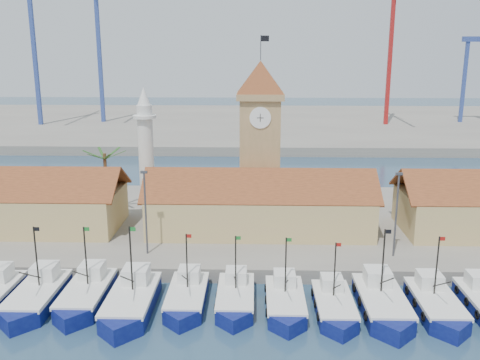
{
  "coord_description": "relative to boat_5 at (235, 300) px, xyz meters",
  "views": [
    {
      "loc": [
        -0.68,
        -40.93,
        23.1
      ],
      "look_at": [
        -2.3,
        18.0,
        8.11
      ],
      "focal_mm": 40.0,
      "sensor_mm": 36.0,
      "label": 1
    }
  ],
  "objects": [
    {
      "name": "ground",
      "position": [
        2.31,
        -3.15,
        -0.71
      ],
      "size": [
        400.0,
        400.0,
        0.0
      ],
      "primitive_type": "plane",
      "color": "navy",
      "rests_on": "ground"
    },
    {
      "name": "boat_4",
      "position": [
        -4.43,
        0.02,
        0.01
      ],
      "size": [
        3.39,
        9.28,
        7.02
      ],
      "color": "#0B1056",
      "rests_on": "ground"
    },
    {
      "name": "crane_red_right",
      "position": [
        37.34,
        100.25,
        25.29
      ],
      "size": [
        1.0,
        34.13,
        43.02
      ],
      "color": "#A81A19",
      "rests_on": "terminal"
    },
    {
      "name": "boat_7",
      "position": [
        8.75,
        -1.21,
        -0.01
      ],
      "size": [
        3.28,
        8.99,
        6.8
      ],
      "color": "#0B1056",
      "rests_on": "ground"
    },
    {
      "name": "clock_tower",
      "position": [
        2.31,
        22.84,
        11.25
      ],
      "size": [
        5.8,
        5.8,
        22.7
      ],
      "color": "tan",
      "rests_on": "quay"
    },
    {
      "name": "boat_8",
      "position": [
        13.03,
        -0.9,
        0.11
      ],
      "size": [
        3.85,
        10.54,
        7.98
      ],
      "color": "#0B1056",
      "rests_on": "ground"
    },
    {
      "name": "boat_2",
      "position": [
        -13.71,
        0.1,
        0.07
      ],
      "size": [
        3.66,
        10.03,
        7.59
      ],
      "color": "#0B1056",
      "rests_on": "ground"
    },
    {
      "name": "terminal",
      "position": [
        2.31,
        106.85,
        0.29
      ],
      "size": [
        240.0,
        80.0,
        2.0
      ],
      "primitive_type": "cube",
      "color": "gray",
      "rests_on": "ground"
    },
    {
      "name": "quay",
      "position": [
        2.31,
        20.85,
        0.04
      ],
      "size": [
        140.0,
        32.0,
        1.5
      ],
      "primitive_type": "cube",
      "color": "gray",
      "rests_on": "ground"
    },
    {
      "name": "boat_6",
      "position": [
        4.48,
        -0.64,
        0.01
      ],
      "size": [
        3.38,
        9.25,
        7.0
      ],
      "color": "#0B1056",
      "rests_on": "ground"
    },
    {
      "name": "hall_center",
      "position": [
        2.31,
        16.85,
        3.28
      ],
      "size": [
        27.04,
        10.13,
        7.61
      ],
      "color": "tan",
      "rests_on": "quay"
    },
    {
      "name": "lamp_posts",
      "position": [
        2.81,
        8.85,
        5.77
      ],
      "size": [
        80.7,
        0.25,
        9.03
      ],
      "color": "#3F3F44",
      "rests_on": "quay"
    },
    {
      "name": "crane_blue_far",
      "position": [
        -56.48,
        97.62,
        27.25
      ],
      "size": [
        1.0,
        32.25,
        46.89
      ],
      "color": "#304795",
      "rests_on": "terminal"
    },
    {
      "name": "minaret",
      "position": [
        -12.69,
        24.85,
        9.02
      ],
      "size": [
        3.0,
        3.0,
        16.3
      ],
      "color": "silver",
      "rests_on": "quay"
    },
    {
      "name": "palm_tree",
      "position": [
        -17.69,
        22.85,
        5.53
      ],
      "size": [
        5.6,
        5.03,
        8.39
      ],
      "color": "brown",
      "rests_on": "quay"
    },
    {
      "name": "boat_9",
      "position": [
        17.73,
        -0.91,
        0.05
      ],
      "size": [
        3.55,
        9.71,
        7.35
      ],
      "color": "#0B1056",
      "rests_on": "ground"
    },
    {
      "name": "crane_blue_near",
      "position": [
        -40.98,
        103.69,
        25.01
      ],
      "size": [
        1.0,
        31.05,
        43.0
      ],
      "color": "#304795",
      "rests_on": "terminal"
    },
    {
      "name": "boat_5",
      "position": [
        0.0,
        0.0,
        0.0
      ],
      "size": [
        3.32,
        9.1,
        6.88
      ],
      "color": "#0B1056",
      "rests_on": "ground"
    },
    {
      "name": "boat_1",
      "position": [
        -18.07,
        -0.39,
        0.09
      ],
      "size": [
        3.73,
        10.21,
        7.72
      ],
      "color": "#0B1056",
      "rests_on": "ground"
    },
    {
      "name": "boat_3",
      "position": [
        -9.24,
        -1.26,
        0.13
      ],
      "size": [
        3.92,
        10.73,
        8.12
      ],
      "color": "#0B1056",
      "rests_on": "ground"
    }
  ]
}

